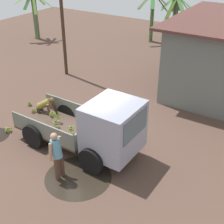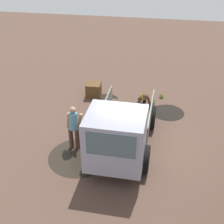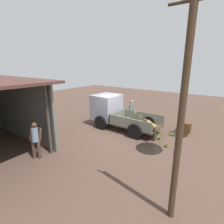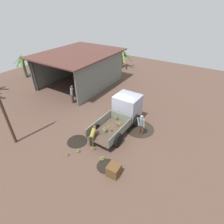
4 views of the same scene
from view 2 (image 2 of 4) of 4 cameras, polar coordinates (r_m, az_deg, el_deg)
name	(u,v)px [view 2 (image 2 of 4)]	position (r m, az deg, el deg)	size (l,w,h in m)	color
ground	(140,149)	(11.23, 5.20, -6.84)	(36.00, 36.00, 0.00)	brown
mud_patch_0	(79,157)	(10.92, -6.02, -8.17)	(2.14, 2.14, 0.01)	black
mud_patch_1	(106,100)	(14.25, -1.07, 2.29)	(1.13, 1.13, 0.01)	black
mud_patch_2	(168,112)	(13.48, 10.21, -0.09)	(1.37, 1.37, 0.01)	black
cargo_truck	(118,135)	(9.94, 1.12, -4.28)	(4.67, 2.15, 2.14)	#47362B
person_foreground_visitor	(74,126)	(10.86, -7.04, -2.55)	(0.37, 0.59, 1.63)	#503326
person_worker_loading	(143,100)	(12.77, 5.75, 2.21)	(0.80, 0.66, 1.23)	#352E20
banana_bunch_on_ground_0	(161,96)	(14.53, 9.03, 2.89)	(0.21, 0.21, 0.18)	#47402E
banana_bunch_on_ground_1	(153,101)	(14.00, 7.48, 1.93)	(0.23, 0.23, 0.19)	brown
banana_bunch_on_ground_2	(116,101)	(13.90, 0.67, 2.02)	(0.28, 0.27, 0.20)	brown
banana_bunch_on_ground_3	(136,107)	(13.48, 4.43, 0.91)	(0.27, 0.26, 0.20)	#4A4330
wooden_crate_0	(94,90)	(14.42, -3.38, 4.06)	(0.65, 0.65, 0.65)	brown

